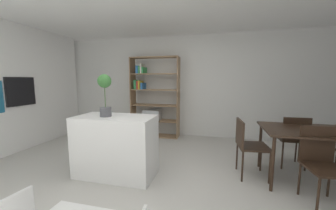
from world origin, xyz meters
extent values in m
plane|color=beige|center=(0.00, 0.00, 0.00)|extent=(10.36, 10.36, 0.00)
cube|color=silver|center=(0.00, 2.66, 1.30)|extent=(7.52, 0.06, 2.61)
cube|color=black|center=(-3.00, 0.73, 1.24)|extent=(0.04, 0.61, 0.58)
cylinder|color=#B7BABC|center=(-3.04, 0.73, 1.48)|extent=(0.02, 0.48, 0.02)
cube|color=white|center=(-0.59, 0.19, 0.46)|extent=(1.20, 0.62, 0.93)
cylinder|color=#4C4C51|center=(-0.72, 0.15, 0.99)|extent=(0.17, 0.17, 0.14)
cylinder|color=#476633|center=(-0.72, 0.15, 1.22)|extent=(0.01, 0.01, 0.32)
sphere|color=#376E32|center=(-0.72, 0.15, 1.46)|extent=(0.20, 0.20, 0.20)
cube|color=#997551|center=(-1.25, 2.36, 1.02)|extent=(0.02, 0.36, 2.04)
cube|color=#997551|center=(-0.02, 2.36, 1.02)|extent=(0.02, 0.36, 2.04)
cube|color=#997551|center=(-0.64, 2.36, 2.03)|extent=(1.25, 0.36, 0.02)
cube|color=#997551|center=(-0.64, 2.36, 0.01)|extent=(1.25, 0.36, 0.02)
cube|color=#997551|center=(-0.64, 2.36, 0.42)|extent=(1.21, 0.36, 0.02)
cube|color=#997551|center=(-0.64, 2.36, 0.82)|extent=(1.21, 0.36, 0.02)
cube|color=#997551|center=(-0.64, 2.36, 1.22)|extent=(1.21, 0.36, 0.02)
cube|color=#997551|center=(-0.64, 2.36, 1.62)|extent=(1.21, 0.36, 0.02)
cube|color=#338E4C|center=(-1.13, 2.36, 1.35)|extent=(0.06, 0.30, 0.24)
cube|color=red|center=(-1.07, 2.36, 1.34)|extent=(0.04, 0.30, 0.21)
cube|color=gold|center=(-1.02, 2.36, 1.34)|extent=(0.04, 0.30, 0.22)
cube|color=#2D6BAD|center=(-0.95, 2.36, 1.31)|extent=(0.05, 0.30, 0.16)
cube|color=#2D6BAD|center=(-1.07, 2.36, 1.73)|extent=(0.06, 0.30, 0.20)
cube|color=#338E4C|center=(-1.02, 2.36, 1.72)|extent=(0.03, 0.30, 0.18)
cube|color=silver|center=(-0.97, 2.36, 1.76)|extent=(0.03, 0.30, 0.25)
cube|color=#338E4C|center=(-0.92, 2.36, 1.71)|extent=(0.04, 0.30, 0.16)
cube|color=#B7BABC|center=(-0.72, 2.36, 0.56)|extent=(0.44, 0.32, 0.26)
cube|color=white|center=(-0.67, -1.33, 0.45)|extent=(0.07, 0.32, 0.23)
cube|color=black|center=(2.15, 0.64, 0.76)|extent=(1.15, 0.87, 0.03)
cylinder|color=black|center=(1.64, 0.26, 0.37)|extent=(0.04, 0.04, 0.75)
cylinder|color=black|center=(1.64, 1.02, 0.37)|extent=(0.04, 0.04, 0.75)
cylinder|color=black|center=(2.66, 1.02, 0.37)|extent=(0.04, 0.04, 0.75)
cube|color=black|center=(2.15, 0.08, 0.45)|extent=(0.45, 0.49, 0.03)
cube|color=black|center=(2.13, 0.29, 0.68)|extent=(0.41, 0.07, 0.45)
cylinder|color=black|center=(2.00, -0.13, 0.22)|extent=(0.03, 0.03, 0.43)
cylinder|color=black|center=(1.96, 0.25, 0.22)|extent=(0.03, 0.03, 0.43)
cylinder|color=black|center=(2.30, 0.29, 0.22)|extent=(0.03, 0.03, 0.43)
cylinder|color=black|center=(2.64, 0.83, 0.22)|extent=(0.03, 0.03, 0.44)
cube|color=black|center=(1.46, 0.64, 0.47)|extent=(0.47, 0.50, 0.03)
cube|color=black|center=(1.26, 0.62, 0.68)|extent=(0.07, 0.46, 0.39)
cylinder|color=black|center=(1.66, 0.46, 0.23)|extent=(0.03, 0.03, 0.46)
cylinder|color=black|center=(1.62, 0.85, 0.23)|extent=(0.03, 0.03, 0.46)
cylinder|color=black|center=(1.29, 0.42, 0.23)|extent=(0.03, 0.03, 0.46)
cylinder|color=black|center=(1.25, 0.82, 0.23)|extent=(0.03, 0.03, 0.46)
cube|color=black|center=(2.15, 1.20, 0.48)|extent=(0.43, 0.44, 0.03)
cube|color=black|center=(2.16, 1.00, 0.68)|extent=(0.41, 0.05, 0.39)
cylinder|color=black|center=(2.31, 1.38, 0.23)|extent=(0.03, 0.03, 0.47)
cylinder|color=black|center=(1.97, 1.37, 0.23)|extent=(0.03, 0.03, 0.47)
cylinder|color=black|center=(2.33, 1.02, 0.23)|extent=(0.03, 0.03, 0.47)
cylinder|color=black|center=(1.98, 1.01, 0.23)|extent=(0.03, 0.03, 0.47)
camera|label=1|loc=(0.88, -2.43, 1.47)|focal=20.79mm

